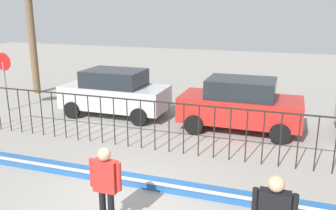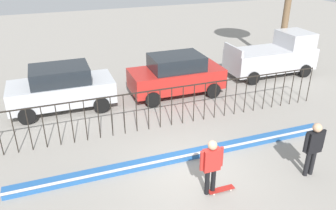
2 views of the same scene
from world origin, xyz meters
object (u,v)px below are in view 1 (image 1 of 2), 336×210
at_px(parked_car_red, 240,104).
at_px(stop_sign, 4,74).
at_px(parked_car_silver, 115,92).
at_px(skateboarder, 106,181).

bearing_deg(parked_car_red, stop_sign, -174.91).
xyz_separation_m(parked_car_silver, stop_sign, (-4.74, -0.89, 0.64)).
bearing_deg(parked_car_silver, parked_car_red, 0.05).
relative_size(skateboarder, parked_car_silver, 0.40).
xyz_separation_m(parked_car_red, stop_sign, (-9.86, -0.69, 0.64)).
distance_m(skateboarder, parked_car_silver, 7.92).
xyz_separation_m(skateboarder, parked_car_red, (1.69, 6.94, -0.06)).
height_order(parked_car_red, stop_sign, stop_sign).
distance_m(parked_car_silver, stop_sign, 4.87).
bearing_deg(parked_car_red, parked_car_silver, 178.89).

